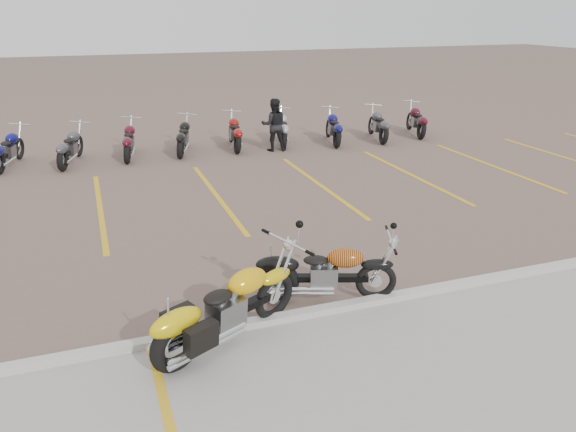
{
  "coord_description": "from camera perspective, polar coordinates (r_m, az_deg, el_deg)",
  "views": [
    {
      "loc": [
        -2.76,
        -8.7,
        4.28
      ],
      "look_at": [
        0.46,
        0.22,
        0.75
      ],
      "focal_mm": 35.0,
      "sensor_mm": 36.0,
      "label": 1
    }
  ],
  "objects": [
    {
      "name": "parking_stripes",
      "position": [
        13.68,
        -7.24,
        2.04
      ],
      "size": [
        38.0,
        5.5,
        0.01
      ],
      "primitive_type": null,
      "color": "gold",
      "rests_on": "ground"
    },
    {
      "name": "yellow_cruiser",
      "position": [
        7.58,
        -6.58,
        -9.63
      ],
      "size": [
        2.25,
        1.23,
        1.01
      ],
      "rotation": [
        0.09,
        0.0,
        0.46
      ],
      "color": "black",
      "rests_on": "ground"
    },
    {
      "name": "ground",
      "position": [
        10.08,
        -2.07,
        -4.72
      ],
      "size": [
        100.0,
        100.0,
        0.0
      ],
      "primitive_type": "plane",
      "color": "brown",
      "rests_on": "ground"
    },
    {
      "name": "flame_cruiser",
      "position": [
        8.66,
        3.57,
        -5.91
      ],
      "size": [
        2.08,
        0.86,
        0.89
      ],
      "rotation": [
        0.08,
        0.0,
        -0.34
      ],
      "color": "black",
      "rests_on": "ground"
    },
    {
      "name": "bg_bike_row",
      "position": [
        17.68,
        -13.29,
        7.71
      ],
      "size": [
        19.19,
        2.09,
        1.1
      ],
      "color": "black",
      "rests_on": "ground"
    },
    {
      "name": "person_b",
      "position": [
        17.85,
        -1.44,
        9.25
      ],
      "size": [
        0.93,
        0.8,
        1.64
      ],
      "primitive_type": "imported",
      "rotation": [
        0.0,
        0.0,
        2.9
      ],
      "color": "black",
      "rests_on": "ground"
    },
    {
      "name": "curb",
      "position": [
        8.38,
        2.21,
        -9.82
      ],
      "size": [
        60.0,
        0.18,
        0.12
      ],
      "primitive_type": "cube",
      "color": "#ADAAA3",
      "rests_on": "ground"
    },
    {
      "name": "concrete_apron",
      "position": [
        6.6,
        10.89,
        -20.43
      ],
      "size": [
        60.0,
        5.0,
        0.01
      ],
      "primitive_type": "cube",
      "color": "#9E9B93",
      "rests_on": "ground"
    }
  ]
}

